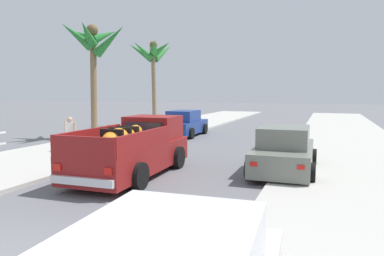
% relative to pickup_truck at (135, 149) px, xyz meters
% --- Properties ---
extents(sidewalk_left, '(5.14, 60.00, 0.12)m').
position_rel_pickup_truck_xyz_m(sidewalk_left, '(-4.63, 5.57, -0.75)').
color(sidewalk_left, '#B2AFA8').
rests_on(sidewalk_left, ground).
extents(sidewalk_right, '(5.14, 60.00, 0.12)m').
position_rel_pickup_truck_xyz_m(sidewalk_right, '(6.81, 5.57, -0.75)').
color(sidewalk_right, '#B2AFA8').
rests_on(sidewalk_right, ground).
extents(curb_left, '(0.16, 60.00, 0.10)m').
position_rel_pickup_truck_xyz_m(curb_left, '(-3.46, 5.57, -0.76)').
color(curb_left, silver).
rests_on(curb_left, ground).
extents(curb_right, '(0.16, 60.00, 0.10)m').
position_rel_pickup_truck_xyz_m(curb_right, '(5.64, 5.57, -0.76)').
color(curb_right, silver).
rests_on(curb_right, ground).
extents(pickup_truck, '(2.34, 5.27, 1.80)m').
position_rel_pickup_truck_xyz_m(pickup_truck, '(0.00, 0.00, 0.00)').
color(pickup_truck, maroon).
rests_on(pickup_truck, ground).
extents(car_right_near, '(2.08, 4.28, 1.54)m').
position_rel_pickup_truck_xyz_m(car_right_near, '(4.48, 1.96, -0.10)').
color(car_right_near, slate).
rests_on(car_right_near, ground).
extents(car_left_mid, '(2.13, 4.30, 1.54)m').
position_rel_pickup_truck_xyz_m(car_left_mid, '(-2.33, 9.99, -0.10)').
color(car_left_mid, navy).
rests_on(car_left_mid, ground).
extents(palm_tree_right_fore, '(3.94, 3.67, 6.43)m').
position_rel_pickup_truck_xyz_m(palm_tree_right_fore, '(-6.53, 6.88, 4.48)').
color(palm_tree_right_fore, brown).
rests_on(palm_tree_right_fore, ground).
extents(palm_tree_left_mid, '(3.74, 3.87, 6.61)m').
position_rel_pickup_truck_xyz_m(palm_tree_left_mid, '(-6.97, 14.98, 4.64)').
color(palm_tree_left_mid, '#846B4C').
rests_on(palm_tree_left_mid, ground).
extents(pedestrian, '(0.57, 0.41, 1.59)m').
position_rel_pickup_truck_xyz_m(pedestrian, '(-4.53, 2.40, 0.10)').
color(pedestrian, '#4C4C4C').
rests_on(pedestrian, ground).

